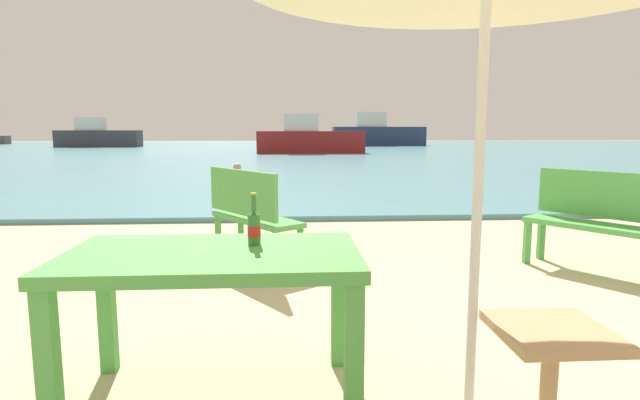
{
  "coord_description": "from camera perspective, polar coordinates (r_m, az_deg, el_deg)",
  "views": [
    {
      "loc": [
        -1.02,
        -2.23,
        1.33
      ],
      "look_at": [
        -0.69,
        3.0,
        0.6
      ],
      "focal_mm": 28.15,
      "sensor_mm": 36.0,
      "label": 1
    }
  ],
  "objects": [
    {
      "name": "sea_water",
      "position": [
        32.28,
        -1.77,
        5.67
      ],
      "size": [
        120.0,
        50.0,
        0.08
      ],
      "primitive_type": "cube",
      "color": "teal",
      "rests_on": "ground_plane"
    },
    {
      "name": "picnic_table_green",
      "position": [
        2.5,
        -12.0,
        -8.12
      ],
      "size": [
        1.4,
        0.8,
        0.76
      ],
      "color": "#4C9E47",
      "rests_on": "ground_plane"
    },
    {
      "name": "beer_bottle_amber",
      "position": [
        2.54,
        -7.51,
        -3.01
      ],
      "size": [
        0.07,
        0.07,
        0.26
      ],
      "color": "#2D662D",
      "rests_on": "picnic_table_green"
    },
    {
      "name": "side_table_wood",
      "position": [
        2.37,
        24.65,
        -17.22
      ],
      "size": [
        0.44,
        0.44,
        0.54
      ],
      "color": "tan",
      "rests_on": "ground_plane"
    },
    {
      "name": "bench_green_left",
      "position": [
        5.36,
        28.9,
        -1.54
      ],
      "size": [
        0.99,
        1.19,
        0.95
      ],
      "color": "#4C9E47",
      "rests_on": "ground_plane"
    },
    {
      "name": "bench_green_right",
      "position": [
        5.02,
        -7.96,
        -1.2
      ],
      "size": [
        0.99,
        1.19,
        0.95
      ],
      "color": "#4C9E47",
      "rests_on": "ground_plane"
    },
    {
      "name": "swimmer_person",
      "position": [
        13.05,
        -9.38,
        3.05
      ],
      "size": [
        0.34,
        0.34,
        0.41
      ],
      "color": "tan",
      "rests_on": "sea_water"
    },
    {
      "name": "boat_fishing_trawler",
      "position": [
        41.21,
        -23.95,
        6.64
      ],
      "size": [
        6.0,
        1.64,
        2.18
      ],
      "color": "#38383F",
      "rests_on": "sea_water"
    },
    {
      "name": "boat_cargo_ship",
      "position": [
        41.23,
        6.53,
        7.51
      ],
      "size": [
        7.36,
        2.01,
        2.67
      ],
      "color": "navy",
      "rests_on": "sea_water"
    },
    {
      "name": "boat_sailboat",
      "position": [
        27.64,
        -1.25,
        6.94
      ],
      "size": [
        5.81,
        1.59,
        2.11
      ],
      "color": "maroon",
      "rests_on": "sea_water"
    }
  ]
}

